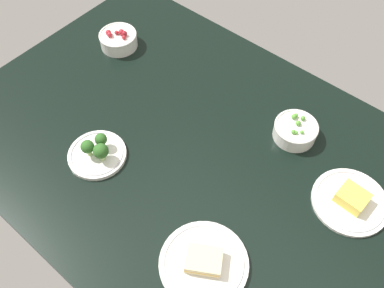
# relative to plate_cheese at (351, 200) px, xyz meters

# --- Properties ---
(dining_table) EXTENTS (1.47, 1.01, 0.04)m
(dining_table) POSITION_rel_plate_cheese_xyz_m (-0.45, -0.14, -0.03)
(dining_table) COLOR black
(dining_table) RESTS_ON ground
(plate_cheese) EXTENTS (0.21, 0.21, 0.05)m
(plate_cheese) POSITION_rel_plate_cheese_xyz_m (0.00, 0.00, 0.00)
(plate_cheese) COLOR white
(plate_cheese) RESTS_ON dining_table
(plate_broccoli) EXTENTS (0.17, 0.17, 0.08)m
(plate_broccoli) POSITION_rel_plate_cheese_xyz_m (-0.65, -0.34, 0.01)
(plate_broccoli) COLOR white
(plate_broccoli) RESTS_ON dining_table
(bowl_berries) EXTENTS (0.14, 0.14, 0.07)m
(bowl_berries) POSITION_rel_plate_cheese_xyz_m (-0.95, 0.04, 0.02)
(bowl_berries) COLOR white
(bowl_berries) RESTS_ON dining_table
(plate_sandwich) EXTENTS (0.23, 0.23, 0.05)m
(plate_sandwich) POSITION_rel_plate_cheese_xyz_m (-0.20, -0.40, 0.00)
(plate_sandwich) COLOR white
(plate_sandwich) RESTS_ON dining_table
(bowl_peas) EXTENTS (0.13, 0.13, 0.06)m
(bowl_peas) POSITION_rel_plate_cheese_xyz_m (-0.24, 0.10, 0.02)
(bowl_peas) COLOR white
(bowl_peas) RESTS_ON dining_table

